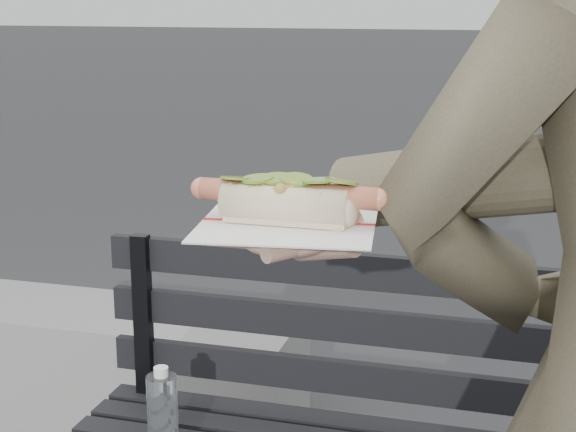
# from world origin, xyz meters

# --- Properties ---
(concrete_block) EXTENTS (1.20, 0.40, 0.40)m
(concrete_block) POSITION_xyz_m (-0.99, 1.63, 0.20)
(concrete_block) COLOR slate
(concrete_block) RESTS_ON ground
(held_hotdog) EXTENTS (0.63, 0.31, 0.20)m
(held_hotdog) POSITION_xyz_m (0.25, 0.07, 1.23)
(held_hotdog) COLOR #443D2D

